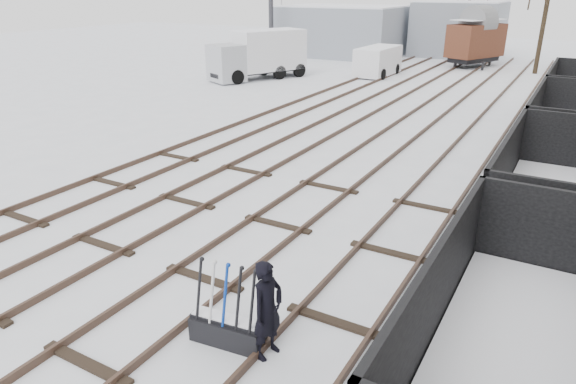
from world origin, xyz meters
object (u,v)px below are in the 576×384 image
lorry (259,54)px  worker (268,310)px  box_van_wagon (476,40)px  ground_frame (228,329)px  panel_van (378,61)px  crane (272,32)px  freight_wagon_a (514,363)px

lorry → worker: bearing=-32.3°
worker → box_van_wagon: box_van_wagon is taller
worker → lorry: size_ratio=0.25×
worker → ground_frame: bearing=107.0°
ground_frame → box_van_wagon: box_van_wagon is taller
box_van_wagon → panel_van: (-4.81, -7.38, -1.00)m
panel_van → lorry: bearing=-139.7°
box_van_wagon → lorry: size_ratio=0.72×
ground_frame → lorry: lorry is taller
worker → crane: crane is taller
box_van_wagon → panel_van: bearing=-98.9°
ground_frame → panel_van: bearing=99.0°
worker → freight_wagon_a: bearing=-72.2°
worker → box_van_wagon: (-3.74, 35.23, 1.12)m
panel_van → crane: 11.65m
panel_van → crane: bearing=160.5°
ground_frame → crane: size_ratio=0.19×
ground_frame → box_van_wagon: bearing=88.2°
freight_wagon_a → box_van_wagon: bearing=102.0°
lorry → crane: size_ratio=0.88×
ground_frame → freight_wagon_a: 4.46m
worker → box_van_wagon: 35.44m
freight_wagon_a → crane: bearing=126.2°
freight_wagon_a → lorry: lorry is taller
box_van_wagon → lorry: (-11.06, -12.44, -0.41)m
ground_frame → box_van_wagon: 35.49m
worker → lorry: 27.18m
worker → panel_van: bearing=26.5°
crane → worker: bearing=-74.5°
freight_wagon_a → panel_van: bearing=114.0°
box_van_wagon → lorry: box_van_wagon is taller
worker → freight_wagon_a: (3.61, 0.53, 0.08)m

